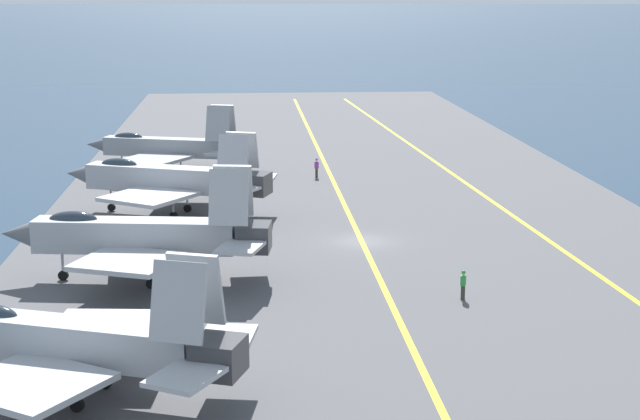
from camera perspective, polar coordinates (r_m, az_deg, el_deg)
The scene contains 10 objects.
ground_plane at distance 67.44m, azimuth 2.43°, elevation -2.15°, with size 2000.00×2000.00×0.00m, color #23384C.
carrier_deck at distance 67.39m, azimuth 2.43°, elevation -1.98°, with size 193.21×46.61×0.40m, color #4C4C4F.
deck_stripe_foul_line at distance 70.02m, azimuth 12.91°, elevation -1.56°, with size 173.89×0.36×0.01m, color yellow.
deck_stripe_centerline at distance 67.33m, azimuth 2.43°, elevation -1.82°, with size 173.89×0.36×0.01m, color yellow.
parked_jet_nearest at distance 42.75m, azimuth -14.28°, elevation -7.40°, with size 12.13×15.96×6.60m.
parked_jet_second at distance 58.39m, azimuth -10.45°, elevation -1.46°, with size 12.51×16.13×6.96m.
parked_jet_third at distance 75.19m, azimuth -8.83°, elevation 1.78°, with size 13.58×16.72×6.55m.
parked_jet_fourth at distance 91.32m, azimuth -8.82°, elevation 3.63°, with size 13.40×15.46×6.62m.
crew_purple_vest at distance 89.42m, azimuth -0.20°, elevation 2.52°, with size 0.27×0.39×1.81m.
crew_green_vest at distance 55.22m, azimuth 8.33°, elevation -4.25°, with size 0.45×0.39×1.70m.
Camera 1 is at (-64.65, 7.95, 17.47)m, focal length 55.00 mm.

